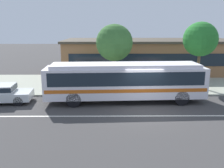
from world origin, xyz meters
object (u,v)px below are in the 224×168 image
Objects in this scene: pedestrian_walking_along_curb at (163,79)px; street_tree_near_stop at (114,43)px; pedestrian_waiting_near_sign at (113,78)px; bus_stop_sign at (187,74)px; transit_bus at (125,80)px; street_tree_mid_block at (200,39)px.

street_tree_near_stop reaches higher than pedestrian_walking_along_curb.
street_tree_near_stop is (0.11, 2.08, 2.68)m from pedestrian_waiting_near_sign.
bus_stop_sign is at bearing -12.52° from pedestrian_walking_along_curb.
transit_bus is 5.17m from street_tree_near_stop.
bus_stop_sign is (1.77, -0.39, 0.53)m from pedestrian_walking_along_curb.
transit_bus is 2.70m from pedestrian_waiting_near_sign.
pedestrian_walking_along_curb is 0.30× the size of street_tree_mid_block.
street_tree_near_stop is 0.97× the size of street_tree_mid_block.
bus_stop_sign is (4.94, 1.97, 0.04)m from transit_bus.
transit_bus is at bearing -81.55° from street_tree_near_stop.
street_tree_mid_block reaches higher than pedestrian_waiting_near_sign.
street_tree_mid_block is (6.41, 3.78, 2.57)m from transit_bus.
pedestrian_waiting_near_sign reaches higher than pedestrian_walking_along_curb.
pedestrian_waiting_near_sign is 0.32× the size of street_tree_mid_block.
transit_bus is 5.32m from bus_stop_sign.
pedestrian_waiting_near_sign is at bearing 177.49° from pedestrian_walking_along_curb.
transit_bus is at bearing -158.25° from bus_stop_sign.
pedestrian_walking_along_curb is at bearing -2.51° from pedestrian_waiting_near_sign.
street_tree_mid_block is (3.24, 1.42, 3.07)m from pedestrian_walking_along_curb.
pedestrian_walking_along_curb is at bearing -30.23° from street_tree_near_stop.
pedestrian_waiting_near_sign is (-0.79, 2.54, -0.45)m from transit_bus.
street_tree_mid_block reaches higher than bus_stop_sign.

